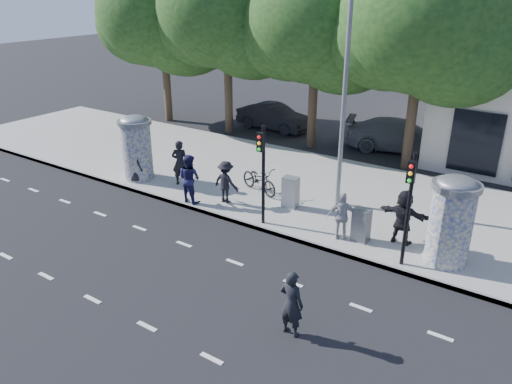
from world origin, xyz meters
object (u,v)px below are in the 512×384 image
Objects in this scene: traffic_pole_far at (409,199)px; street_lamp at (345,77)px; traffic_pole_near at (262,165)px; cabinet_left at (290,192)px; car_right at (400,135)px; ped_e at (342,216)px; ad_column_left at (137,146)px; ped_b at (180,163)px; ped_c at (189,178)px; bicycle at (259,179)px; ad_column_right at (452,219)px; ped_a at (135,163)px; ped_d at (226,182)px; ped_f at (403,217)px; car_mid at (274,117)px; man_road at (291,303)px; cabinet_right at (361,225)px.

street_lamp reaches higher than traffic_pole_far.
traffic_pole_near is 2.27m from cabinet_left.
ped_e is at bearing 172.46° from car_right.
traffic_pole_near is (6.60, -0.71, 0.69)m from ad_column_left.
car_right reaches higher than cabinet_left.
ped_b is at bearing 166.36° from traffic_pole_near.
ped_c is 2.74m from bicycle.
car_right is at bearing 1.78° from bicycle.
bicycle is at bearing 160.85° from traffic_pole_far.
ad_column_right is (12.40, 0.20, 0.00)m from ad_column_left.
cabinet_left is at bearing 157.67° from car_right.
ad_column_left reaches higher than ped_a.
bicycle is (0.50, 1.46, -0.27)m from ped_d.
car_right is (2.59, 8.61, 0.09)m from bicycle.
ped_f reaches higher than car_right.
car_mid is (-6.27, 8.88, -0.01)m from cabinet_left.
man_road is (10.20, -4.96, -0.69)m from ad_column_left.
car_right is (-3.81, 10.83, -1.47)m from traffic_pole_far.
car_mid reaches higher than cabinet_left.
car_mid is at bearing 137.31° from cabinet_right.
street_lamp is (8.00, 2.13, 3.26)m from ad_column_left.
ped_d is at bearing 160.08° from traffic_pole_near.
ad_column_left reaches higher than bicycle.
ped_d is (-3.49, -2.08, -3.85)m from street_lamp.
car_right is at bearing -144.86° from ped_b.
ped_a is 1.94m from ped_b.
ad_column_right is 3.21m from ped_e.
ped_b is 7.36m from ped_e.
street_lamp reaches higher than ped_c.
cabinet_right is (1.83, -2.12, -4.10)m from street_lamp.
bicycle is (-3.00, -0.62, -4.12)m from street_lamp.
ad_column_right is 5.65m from man_road.
ad_column_left is at bearing -176.22° from cabinet_right.
ped_b is (1.95, 0.42, -0.47)m from ad_column_left.
street_lamp is at bearing 156.27° from ad_column_right.
man_road is at bearing -25.94° from ad_column_left.
ad_column_right is at bearing -110.69° from man_road.
ad_column_left is 0.50× the size of car_right.
man_road is at bearing -105.70° from traffic_pole_far.
ped_e is at bearing 177.54° from ped_d.
ad_column_left is 12.40m from ad_column_right.
bicycle is at bearing 166.45° from cabinet_right.
street_lamp reaches higher than ad_column_right.
car_right is at bearing -70.20° from ped_f.
ped_b is 1.60× the size of cabinet_left.
ad_column_left is at bearing 1.45° from ped_d.
traffic_pole_far is 5.21m from cabinet_left.
ad_column_left is 10.96m from ped_f.
ad_column_right is 0.50× the size of car_right.
man_road is 17.76m from car_mid.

